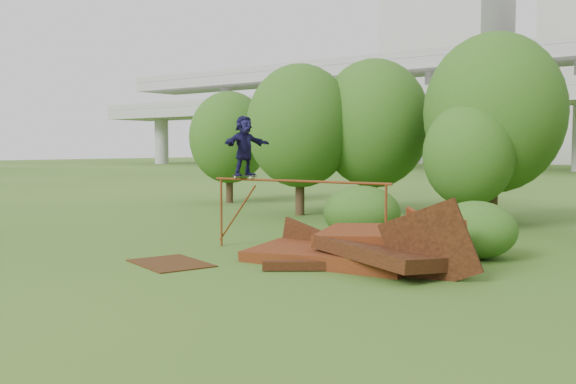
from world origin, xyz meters
The scene contains 14 objects.
ground centered at (0.00, 0.00, 0.00)m, with size 240.00×240.00×0.00m, color #2D5116.
scrap_pile centered at (1.26, 1.95, 0.33)m, with size 5.81×3.49×2.13m.
grind_rail centered at (-0.76, 2.31, 1.50)m, with size 5.15×0.55×1.89m.
skateboard centered at (-2.40, 2.16, 1.95)m, with size 0.72×0.26×0.07m.
skater centered at (-2.40, 2.16, 2.76)m, with size 1.47×0.47×1.59m, color #141239.
flat_plate centered at (-2.25, -0.60, 0.01)m, with size 1.99×1.42×0.03m, color #3A200C.
tree_0 centered at (-6.30, 9.87, 3.56)m, with size 4.27×4.27×6.02m.
tree_1 centered at (-4.14, 11.94, 3.66)m, with size 4.49×4.49×6.25m.
tree_2 centered at (0.82, 9.54, 2.47)m, with size 2.97×2.97×4.18m.
tree_3 centered at (0.99, 11.28, 3.89)m, with size 4.80×4.80×6.66m.
tree_6 centered at (-12.47, 12.38, 3.19)m, with size 3.89×3.89×5.44m.
shrub_left centered at (-0.77, 5.49, 0.80)m, with size 2.31×2.13×1.60m, color #1D4913.
shrub_right centered at (3.10, 4.45, 0.71)m, with size 2.00×1.83×1.42m, color #1D4913.
building_left centered at (-38.00, 95.00, 17.50)m, with size 18.00×16.00×35.00m, color #9E9E99.
Camera 1 is at (8.97, -10.61, 2.72)m, focal length 40.00 mm.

